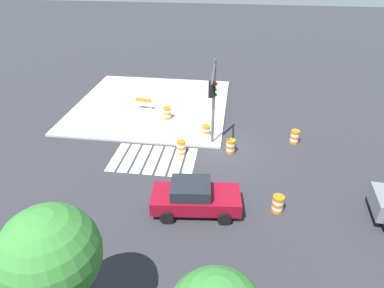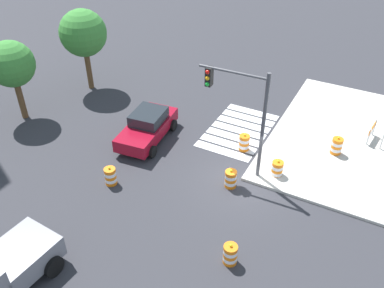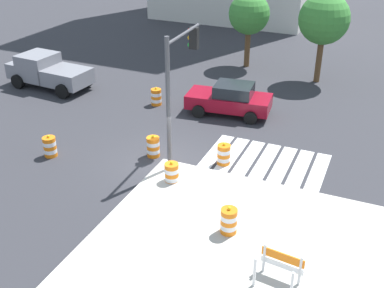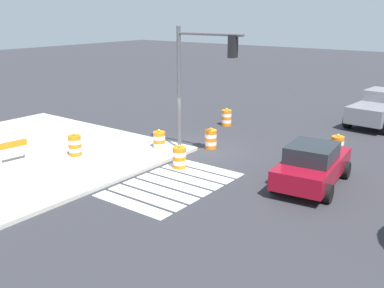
{
  "view_description": "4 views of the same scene",
  "coord_description": "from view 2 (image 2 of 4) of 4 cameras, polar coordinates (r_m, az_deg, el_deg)",
  "views": [
    {
      "loc": [
        -0.74,
        18.75,
        11.47
      ],
      "look_at": [
        1.6,
        1.86,
        1.34
      ],
      "focal_mm": 31.87,
      "sensor_mm": 36.0,
      "label": 1
    },
    {
      "loc": [
        -14.79,
        -5.1,
        13.34
      ],
      "look_at": [
        -0.16,
        2.64,
        1.41
      ],
      "focal_mm": 38.89,
      "sensor_mm": 36.0,
      "label": 2
    },
    {
      "loc": [
        8.13,
        -15.74,
        10.13
      ],
      "look_at": [
        1.02,
        0.72,
        0.73
      ],
      "focal_mm": 44.44,
      "sensor_mm": 36.0,
      "label": 3
    },
    {
      "loc": [
        15.88,
        11.7,
        6.25
      ],
      "look_at": [
        1.24,
        0.62,
        0.72
      ],
      "focal_mm": 41.29,
      "sensor_mm": 36.0,
      "label": 4
    }
  ],
  "objects": [
    {
      "name": "traffic_barrel_far_curb",
      "position": [
        16.73,
        5.26,
        -14.82
      ],
      "size": [
        0.56,
        0.56,
        1.02
      ],
      "color": "orange",
      "rests_on": "ground"
    },
    {
      "name": "construction_barricade",
      "position": [
        24.6,
        23.77,
        1.55
      ],
      "size": [
        1.32,
        0.92,
        1.0
      ],
      "color": "silver",
      "rests_on": "sidewalk_corner"
    },
    {
      "name": "traffic_barrel_median_near",
      "position": [
        19.89,
        5.32,
        -4.79
      ],
      "size": [
        0.56,
        0.56,
        1.02
      ],
      "color": "orange",
      "rests_on": "ground"
    },
    {
      "name": "traffic_light_pole",
      "position": [
        18.87,
        6.69,
        5.54
      ],
      "size": [
        0.47,
        3.29,
        5.5
      ],
      "color": "#4C4C51",
      "rests_on": "sidewalk_corner"
    },
    {
      "name": "sports_car",
      "position": [
        22.91,
        -6.12,
        2.42
      ],
      "size": [
        4.47,
        2.49,
        1.63
      ],
      "color": "maroon",
      "rests_on": "ground"
    },
    {
      "name": "ground_plane",
      "position": [
        20.56,
        6.74,
        -4.97
      ],
      "size": [
        120.0,
        120.0,
        0.0
      ],
      "primitive_type": "plane",
      "color": "#2D2D33"
    },
    {
      "name": "traffic_barrel_near_corner",
      "position": [
        20.77,
        11.59,
        -3.43
      ],
      "size": [
        0.56,
        0.56,
        1.02
      ],
      "color": "orange",
      "rests_on": "ground"
    },
    {
      "name": "traffic_barrel_median_far",
      "position": [
        20.33,
        -11.11,
        -4.35
      ],
      "size": [
        0.56,
        0.56,
        1.02
      ],
      "color": "orange",
      "rests_on": "ground"
    },
    {
      "name": "traffic_barrel_on_sidewalk",
      "position": [
        22.93,
        19.23,
        -0.24
      ],
      "size": [
        0.56,
        0.56,
        1.02
      ],
      "color": "orange",
      "rests_on": "sidewalk_corner"
    },
    {
      "name": "crosswalk_stripes",
      "position": [
        24.05,
        6.41,
        1.88
      ],
      "size": [
        5.1,
        3.2,
        0.02
      ],
      "color": "silver",
      "rests_on": "ground"
    },
    {
      "name": "traffic_barrel_crosswalk_end",
      "position": [
        22.31,
        7.16,
        0.19
      ],
      "size": [
        0.56,
        0.56,
        1.02
      ],
      "color": "orange",
      "rests_on": "ground"
    },
    {
      "name": "street_tree_streetside_near",
      "position": [
        25.57,
        -23.54,
        9.96
      ],
      "size": [
        2.62,
        2.62,
        4.78
      ],
      "color": "brown",
      "rests_on": "ground"
    },
    {
      "name": "street_tree_streetside_mid",
      "position": [
        27.68,
        -14.71,
        14.46
      ],
      "size": [
        2.96,
        2.96,
        5.3
      ],
      "color": "brown",
      "rests_on": "ground"
    }
  ]
}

